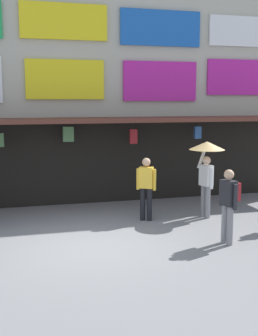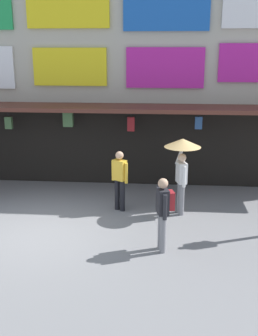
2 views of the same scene
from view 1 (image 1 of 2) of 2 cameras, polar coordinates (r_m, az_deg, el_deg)
The scene contains 5 objects.
ground_plane at distance 9.81m, azimuth -5.12°, elevation -10.02°, with size 80.00×80.00×0.00m, color slate.
shopfront at distance 13.83m, azimuth -8.67°, elevation 12.06°, with size 18.00×2.60×8.00m.
pedestrian_in_purple at distance 9.85m, azimuth 12.95°, elevation -4.19°, with size 0.42×0.52×1.68m.
pedestrian_with_umbrella at distance 11.87m, azimuth 10.13°, elevation 1.34°, with size 0.96×0.96×2.08m.
pedestrian_in_blue at distance 11.48m, azimuth 2.26°, elevation -2.30°, with size 0.47×0.37×1.68m.
Camera 1 is at (-1.55, -9.15, 3.17)m, focal length 46.57 mm.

